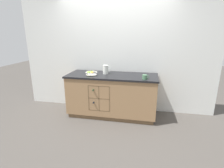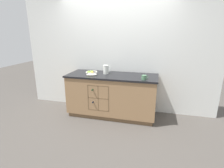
# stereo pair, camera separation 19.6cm
# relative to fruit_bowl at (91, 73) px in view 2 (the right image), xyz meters

# --- Properties ---
(ground_plane) EXTENTS (14.00, 14.00, 0.00)m
(ground_plane) POSITION_rel_fruit_bowl_xyz_m (0.42, 0.10, -0.95)
(ground_plane) COLOR #4C4742
(back_wall) EXTENTS (4.40, 0.06, 2.55)m
(back_wall) POSITION_rel_fruit_bowl_xyz_m (0.42, 0.51, 0.33)
(back_wall) COLOR silver
(back_wall) RESTS_ON ground_plane
(kitchen_island) EXTENTS (1.89, 0.75, 0.91)m
(kitchen_island) POSITION_rel_fruit_bowl_xyz_m (0.42, 0.09, -0.49)
(kitchen_island) COLOR brown
(kitchen_island) RESTS_ON ground_plane
(fruit_bowl) EXTENTS (0.25, 0.25, 0.08)m
(fruit_bowl) POSITION_rel_fruit_bowl_xyz_m (0.00, 0.00, 0.00)
(fruit_bowl) COLOR silver
(fruit_bowl) RESTS_ON kitchen_island
(white_pitcher) EXTENTS (0.18, 0.12, 0.19)m
(white_pitcher) POSITION_rel_fruit_bowl_xyz_m (0.27, 0.16, 0.05)
(white_pitcher) COLOR silver
(white_pitcher) RESTS_ON kitchen_island
(ceramic_mug) EXTENTS (0.13, 0.09, 0.08)m
(ceramic_mug) POSITION_rel_fruit_bowl_xyz_m (1.10, -0.13, -0.00)
(ceramic_mug) COLOR #4C7A56
(ceramic_mug) RESTS_ON kitchen_island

